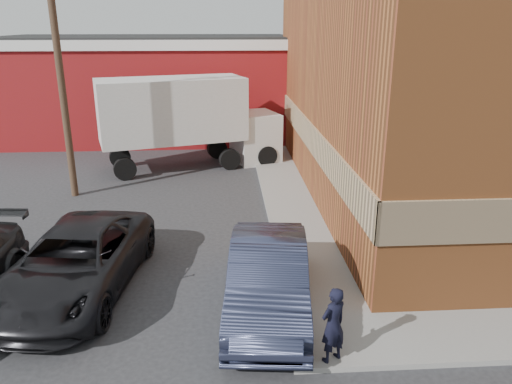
# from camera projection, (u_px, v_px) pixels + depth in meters

# --- Properties ---
(ground) EXTENTS (90.00, 90.00, 0.00)m
(ground) POSITION_uv_depth(u_px,v_px,m) (305.00, 320.00, 11.15)
(ground) COLOR #28282B
(ground) RESTS_ON ground
(brick_building) EXTENTS (14.25, 18.25, 9.36)m
(brick_building) POSITION_uv_depth(u_px,v_px,m) (496.00, 68.00, 18.66)
(brick_building) COLOR #9F5529
(brick_building) RESTS_ON ground
(sidewalk_west) EXTENTS (1.80, 18.00, 0.12)m
(sidewalk_west) POSITION_uv_depth(u_px,v_px,m) (284.00, 189.00, 19.67)
(sidewalk_west) COLOR gray
(sidewalk_west) RESTS_ON ground
(warehouse) EXTENTS (16.30, 8.30, 5.60)m
(warehouse) POSITION_uv_depth(u_px,v_px,m) (149.00, 86.00, 28.76)
(warehouse) COLOR maroon
(warehouse) RESTS_ON ground
(utility_pole) EXTENTS (2.00, 0.26, 9.00)m
(utility_pole) POSITION_uv_depth(u_px,v_px,m) (60.00, 69.00, 17.66)
(utility_pole) COLOR #4A3425
(utility_pole) RESTS_ON ground
(man) EXTENTS (0.68, 0.61, 1.56)m
(man) POSITION_uv_depth(u_px,v_px,m) (333.00, 325.00, 9.42)
(man) COLOR black
(man) RESTS_ON sidewalk_south
(sedan) EXTENTS (2.23, 5.15, 1.65)m
(sedan) POSITION_uv_depth(u_px,v_px,m) (268.00, 278.00, 11.31)
(sedan) COLOR #2D314B
(sedan) RESTS_ON ground
(suv_a) EXTENTS (3.35, 6.01, 1.59)m
(suv_a) POSITION_uv_depth(u_px,v_px,m) (76.00, 262.00, 12.11)
(suv_a) COLOR black
(suv_a) RESTS_ON ground
(box_truck) EXTENTS (8.52, 4.61, 4.03)m
(box_truck) POSITION_uv_depth(u_px,v_px,m) (190.00, 116.00, 22.27)
(box_truck) COLOR silver
(box_truck) RESTS_ON ground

